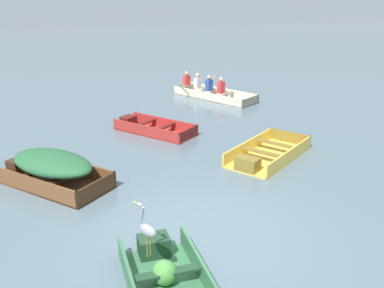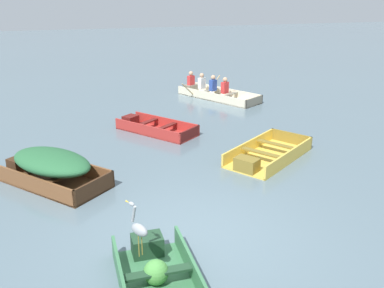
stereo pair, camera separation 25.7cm
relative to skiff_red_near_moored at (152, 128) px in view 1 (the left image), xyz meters
The scene contains 6 objects.
ground_plane 5.99m from the skiff_red_near_moored, 93.27° to the right, with size 80.00×80.00×0.00m, color slate.
skiff_red_near_moored is the anchor object (origin of this frame).
skiff_yellow_mid_moored 3.83m from the skiff_red_near_moored, 51.75° to the right, with size 2.80×2.52×0.35m.
skiff_wooden_brown_far_moored 4.17m from the skiff_red_near_moored, 133.92° to the right, with size 2.63×2.72×0.76m.
rowboat_cream_with_crew 4.70m from the skiff_red_near_moored, 48.86° to the left, with size 2.83×3.48×0.90m.
heron_on_dinghy 7.08m from the skiff_red_near_moored, 102.17° to the right, with size 0.30×0.43×0.84m.
Camera 1 is at (-2.08, -6.24, 4.21)m, focal length 40.00 mm.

